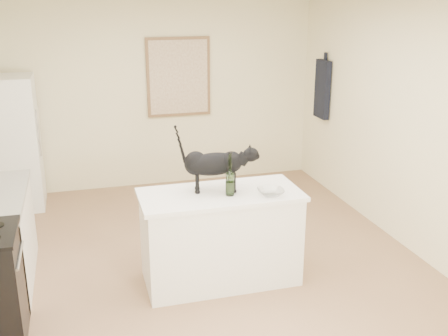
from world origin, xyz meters
The scene contains 15 objects.
floor centered at (0.00, 0.00, 0.00)m, with size 5.50×5.50×0.00m, color #916D4D.
ceiling centered at (0.00, 0.00, 2.60)m, with size 5.50×5.50×0.00m, color white.
wall_back centered at (0.00, 2.75, 1.30)m, with size 4.50×4.50×0.00m, color beige.
wall_front centered at (0.00, -2.75, 1.30)m, with size 4.50×4.50×0.00m, color beige.
wall_right centered at (2.25, 0.00, 1.30)m, with size 5.50×5.50×0.00m, color beige.
island_base centered at (0.10, -0.20, 0.43)m, with size 1.44×0.67×0.86m, color white.
island_top centered at (0.10, -0.20, 0.88)m, with size 1.50×0.70×0.04m, color white.
fridge centered at (-1.95, 2.35, 0.85)m, with size 0.68×0.68×1.70m, color white.
artwork_frame centered at (0.30, 2.72, 1.55)m, with size 0.90×0.03×1.10m, color brown.
artwork_canvas centered at (0.30, 2.70, 1.55)m, with size 0.82×0.00×1.02m, color beige.
hanging_garment centered at (2.19, 2.05, 1.40)m, with size 0.08×0.34×0.80m, color black.
black_cat centered at (0.06, -0.14, 1.14)m, with size 0.68×0.20×0.47m, color black, non-canonical shape.
wine_bottle centered at (0.17, -0.29, 1.08)m, with size 0.08×0.08×0.36m, color #2B5421.
glass_bowl centered at (0.53, -0.39, 0.93)m, with size 0.24×0.24×0.06m, color white.
fridge_paper centered at (-1.60, 2.44, 1.18)m, with size 0.01×0.14×0.18m, color white.
Camera 1 is at (-1.12, -4.64, 2.64)m, focal length 42.67 mm.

